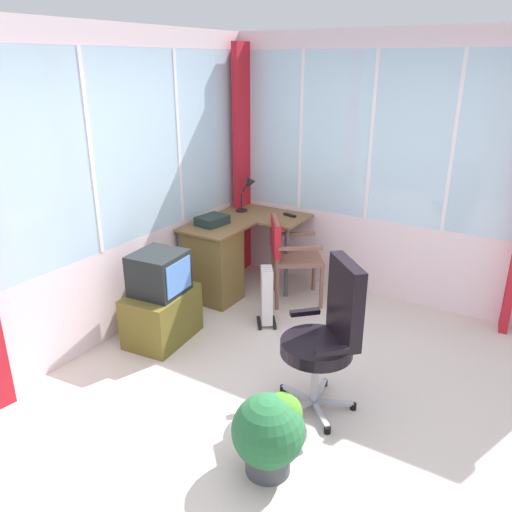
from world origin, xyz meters
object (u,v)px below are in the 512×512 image
desk (216,260)px  desk_lamp (249,188)px  tv_remote (290,215)px  space_heater (266,295)px  paper_tray (212,220)px  office_chair (329,329)px  potted_plant (270,431)px  tv_on_stand (161,302)px  wooden_armchair (286,248)px

desk → desk_lamp: bearing=3.5°
tv_remote → space_heater: (-0.94, -0.27, -0.49)m
desk → tv_remote: size_ratio=8.07×
paper_tray → office_chair: size_ratio=0.27×
office_chair → potted_plant: office_chair is taller
tv_remote → paper_tray: bearing=156.3°
tv_remote → paper_tray: 0.86m
tv_remote → paper_tray: (-0.68, 0.52, 0.03)m
desk_lamp → tv_on_stand: (-1.63, -0.13, -0.66)m
desk → paper_tray: paper_tray is taller
tv_remote → potted_plant: 2.84m
desk_lamp → wooden_armchair: desk_lamp is taller
wooden_armchair → paper_tray: bearing=111.5°
paper_tray → space_heater: bearing=-107.9°
paper_tray → office_chair: (-1.09, -1.78, -0.19)m
desk_lamp → tv_remote: (0.04, -0.49, -0.24)m
paper_tray → tv_on_stand: (-0.99, -0.16, -0.46)m
office_chair → desk: bearing=58.6°
desk_lamp → tv_remote: 0.54m
tv_remote → tv_on_stand: 1.76m
desk_lamp → paper_tray: bearing=177.1°
paper_tray → office_chair: bearing=-121.4°
desk → space_heater: 0.76m
potted_plant → wooden_armchair: bearing=26.7°
desk → potted_plant: bearing=-136.6°
desk_lamp → office_chair: 2.50m
desk → tv_on_stand: (-0.94, -0.09, -0.06)m
desk → potted_plant: size_ratio=2.36×
tv_remote → desk: bearing=162.1°
office_chair → potted_plant: (-0.74, 0.03, -0.34)m
wooden_armchair → potted_plant: bearing=-153.3°
tv_remote → tv_on_stand: bearing=-178.3°
tv_remote → space_heater: tv_remote is taller
paper_tray → space_heater: 0.99m
paper_tray → desk: bearing=-122.3°
desk_lamp → office_chair: bearing=-134.7°
desk → tv_remote: (0.73, -0.45, 0.37)m
office_chair → tv_on_stand: bearing=86.5°
tv_remote → office_chair: 2.18m
potted_plant → office_chair: bearing=-2.2°
desk → tv_remote: 0.93m
desk → desk_lamp: desk_lamp is taller
wooden_armchair → potted_plant: size_ratio=1.70×
space_heater → office_chair: bearing=-130.1°
desk_lamp → potted_plant: desk_lamp is taller
desk_lamp → office_chair: size_ratio=0.34×
desk → wooden_armchair: size_ratio=1.38×
paper_tray → wooden_armchair: 0.79m
space_heater → wooden_armchair: bearing=10.4°
desk_lamp → office_chair: desk_lamp is taller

